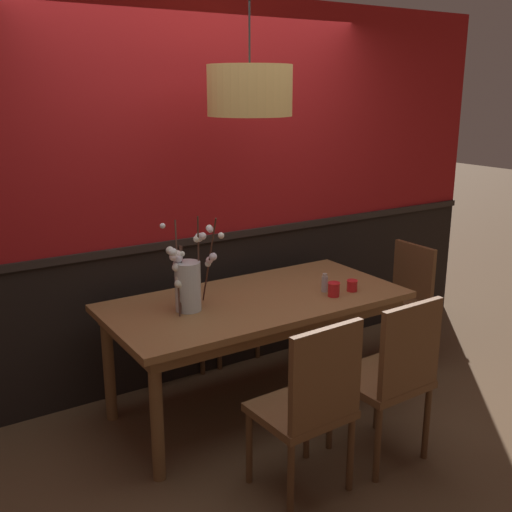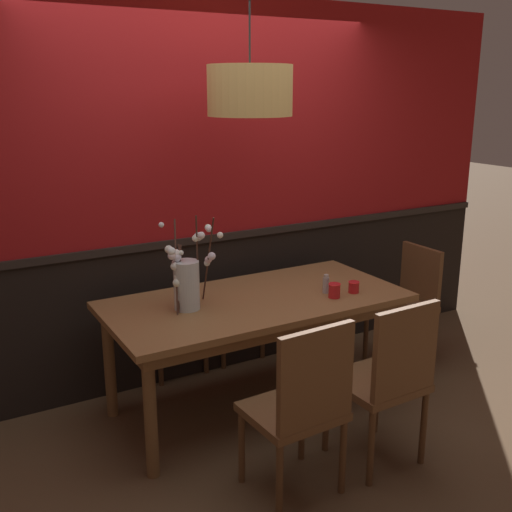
% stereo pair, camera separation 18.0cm
% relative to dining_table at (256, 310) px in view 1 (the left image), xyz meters
% --- Properties ---
extents(ground_plane, '(24.00, 24.00, 0.00)m').
position_rel_dining_table_xyz_m(ground_plane, '(0.00, 0.00, -0.68)').
color(ground_plane, brown).
extents(back_wall, '(5.12, 0.14, 2.63)m').
position_rel_dining_table_xyz_m(back_wall, '(0.00, 0.69, 0.63)').
color(back_wall, black).
rests_on(back_wall, ground).
extents(dining_table, '(1.89, 0.92, 0.76)m').
position_rel_dining_table_xyz_m(dining_table, '(0.00, 0.00, 0.00)').
color(dining_table, olive).
rests_on(dining_table, ground).
extents(chair_far_side_right, '(0.42, 0.45, 0.88)m').
position_rel_dining_table_xyz_m(chair_far_side_right, '(0.23, 0.88, -0.18)').
color(chair_far_side_right, brown).
rests_on(chair_far_side_right, ground).
extents(chair_near_side_left, '(0.47, 0.43, 0.96)m').
position_rel_dining_table_xyz_m(chair_near_side_left, '(-0.25, -0.90, -0.15)').
color(chair_near_side_left, brown).
rests_on(chair_near_side_left, ground).
extents(chair_near_side_right, '(0.46, 0.45, 0.97)m').
position_rel_dining_table_xyz_m(chair_near_side_right, '(0.30, -0.90, -0.14)').
color(chair_near_side_right, brown).
rests_on(chair_near_side_right, ground).
extents(chair_far_side_left, '(0.45, 0.45, 0.95)m').
position_rel_dining_table_xyz_m(chair_far_side_left, '(-0.27, 0.87, -0.15)').
color(chair_far_side_left, brown).
rests_on(chair_far_side_left, ground).
extents(chair_head_east_end, '(0.40, 0.41, 0.90)m').
position_rel_dining_table_xyz_m(chair_head_east_end, '(1.33, 0.03, -0.16)').
color(chair_head_east_end, brown).
rests_on(chair_head_east_end, ground).
extents(vase_with_blossoms, '(0.37, 0.26, 0.57)m').
position_rel_dining_table_xyz_m(vase_with_blossoms, '(-0.45, 0.04, 0.26)').
color(vase_with_blossoms, silver).
rests_on(vase_with_blossoms, dining_table).
extents(candle_holder_nearer_center, '(0.08, 0.08, 0.09)m').
position_rel_dining_table_xyz_m(candle_holder_nearer_center, '(0.43, -0.24, 0.13)').
color(candle_holder_nearer_center, red).
rests_on(candle_holder_nearer_center, dining_table).
extents(candle_holder_nearer_edge, '(0.07, 0.07, 0.07)m').
position_rel_dining_table_xyz_m(candle_holder_nearer_edge, '(0.60, -0.22, 0.12)').
color(candle_holder_nearer_edge, red).
rests_on(candle_holder_nearer_edge, dining_table).
extents(condiment_bottle, '(0.04, 0.04, 0.12)m').
position_rel_dining_table_xyz_m(condiment_bottle, '(0.44, -0.13, 0.14)').
color(condiment_bottle, '#ADADB2').
rests_on(condiment_bottle, dining_table).
extents(pendant_lamp, '(0.49, 0.49, 0.76)m').
position_rel_dining_table_xyz_m(pendant_lamp, '(-0.02, 0.04, 1.34)').
color(pendant_lamp, tan).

